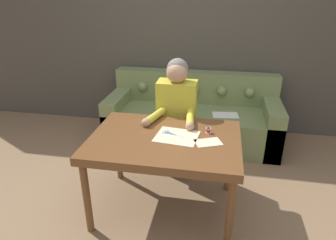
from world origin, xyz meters
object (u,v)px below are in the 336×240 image
Objects in this scene: dining_table at (165,145)px; person at (177,119)px; scissors at (170,134)px; thread_spool at (208,130)px; couch at (192,118)px.

dining_table is 0.60m from person.
scissors is 4.73× the size of thread_spool.
thread_spool is at bearing 23.40° from dining_table.
couch is at bearing 83.80° from person.
couch reaches higher than scissors.
dining_table is 5.84× the size of scissors.
couch is 1.37m from thread_spool.
couch is 10.09× the size of scissors.
person is at bearing 93.19° from scissors.
couch is at bearing 86.19° from dining_table.
couch is (0.09, 1.42, -0.35)m from dining_table.
person reaches higher than couch.
scissors is at bearing -86.81° from person.
thread_spool reaches higher than dining_table.
thread_spool is at bearing 14.27° from scissors.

